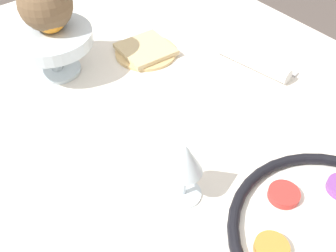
{
  "coord_description": "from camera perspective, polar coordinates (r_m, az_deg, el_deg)",
  "views": [
    {
      "loc": [
        -0.38,
        0.38,
        1.31
      ],
      "look_at": [
        0.05,
        0.04,
        0.77
      ],
      "focal_mm": 42.0,
      "sensor_mm": 36.0,
      "label": 1
    }
  ],
  "objects": [
    {
      "name": "dining_table",
      "position": [
        1.09,
        3.38,
        -15.74
      ],
      "size": [
        1.6,
        1.08,
        0.73
      ],
      "color": "silver",
      "rests_on": "ground_plane"
    },
    {
      "name": "wine_glass",
      "position": [
        0.64,
        2.48,
        -5.11
      ],
      "size": [
        0.06,
        0.06,
        0.13
      ],
      "color": "silver",
      "rests_on": "dining_table"
    },
    {
      "name": "fruit_stand",
      "position": [
        0.96,
        -16.61,
        11.7
      ],
      "size": [
        0.19,
        0.19,
        0.11
      ],
      "color": "silver",
      "rests_on": "dining_table"
    },
    {
      "name": "orange_fruit",
      "position": [
        0.93,
        -16.9,
        15.03
      ],
      "size": [
        0.08,
        0.08,
        0.08
      ],
      "color": "orange",
      "rests_on": "fruit_stand"
    },
    {
      "name": "coconut",
      "position": [
        0.93,
        -17.39,
        16.53
      ],
      "size": [
        0.12,
        0.12,
        0.12
      ],
      "color": "brown",
      "rests_on": "fruit_stand"
    },
    {
      "name": "bread_plate",
      "position": [
        1.02,
        -3.24,
        10.86
      ],
      "size": [
        0.16,
        0.16,
        0.02
      ],
      "color": "tan",
      "rests_on": "dining_table"
    },
    {
      "name": "napkin_roll",
      "position": [
        0.99,
        12.26,
        9.17
      ],
      "size": [
        0.2,
        0.07,
        0.04
      ],
      "color": "white",
      "rests_on": "dining_table"
    },
    {
      "name": "spoon",
      "position": [
        1.02,
        14.04,
        8.91
      ],
      "size": [
        0.16,
        0.06,
        0.01
      ],
      "color": "silver",
      "rests_on": "dining_table"
    }
  ]
}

